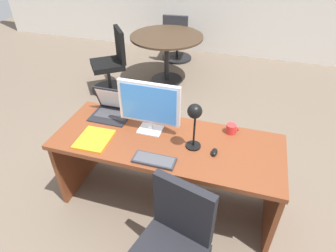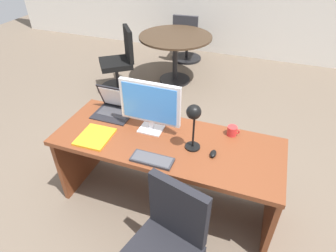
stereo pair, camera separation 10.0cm
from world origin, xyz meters
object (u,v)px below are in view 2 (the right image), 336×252
(desk, at_px, (168,155))
(meeting_table, at_px, (175,48))
(monitor, at_px, (150,104))
(coffee_mug, at_px, (232,131))
(book, at_px, (95,137))
(mouse, at_px, (213,154))
(meeting_chair_far, at_px, (120,66))
(laptop, at_px, (115,105))
(keyboard, at_px, (152,160))
(meeting_chair_near, at_px, (186,42))
(desk_lamp, at_px, (194,118))

(desk, height_order, meeting_table, meeting_table)
(monitor, bearing_deg, coffee_mug, 14.13)
(monitor, bearing_deg, book, -146.42)
(mouse, distance_m, coffee_mug, 0.32)
(coffee_mug, bearing_deg, monitor, -165.87)
(monitor, distance_m, meeting_chair_far, 2.28)
(desk, distance_m, book, 0.64)
(laptop, height_order, coffee_mug, laptop)
(keyboard, height_order, meeting_table, same)
(meeting_chair_near, bearing_deg, desk_lamp, -72.50)
(meeting_chair_near, bearing_deg, keyboard, -77.16)
(meeting_chair_far, bearing_deg, keyboard, -56.14)
(monitor, xyz_separation_m, meeting_table, (-0.57, 2.32, -0.42))
(mouse, bearing_deg, meeting_table, 114.94)
(monitor, height_order, book, monitor)
(monitor, xyz_separation_m, desk_lamp, (0.40, -0.13, 0.04))
(monitor, distance_m, keyboard, 0.46)
(meeting_table, bearing_deg, monitor, -76.15)
(mouse, relative_size, meeting_chair_far, 0.09)
(desk_lamp, relative_size, meeting_chair_near, 0.47)
(mouse, xyz_separation_m, meeting_chair_near, (-1.23, 3.35, -0.40))
(laptop, relative_size, meeting_chair_far, 0.37)
(monitor, relative_size, coffee_mug, 4.85)
(desk_lamp, bearing_deg, keyboard, -136.61)
(laptop, height_order, meeting_table, laptop)
(meeting_chair_far, bearing_deg, monitor, -54.40)
(desk, xyz_separation_m, mouse, (0.40, -0.10, 0.22))
(coffee_mug, height_order, meeting_chair_near, meeting_chair_near)
(book, height_order, meeting_table, meeting_table)
(desk, bearing_deg, meeting_table, 107.53)
(keyboard, relative_size, meeting_chair_near, 0.37)
(desk_lamp, bearing_deg, mouse, -4.74)
(mouse, bearing_deg, book, -173.04)
(laptop, height_order, keyboard, laptop)
(desk_lamp, height_order, book, desk_lamp)
(mouse, distance_m, meeting_chair_far, 2.71)
(desk_lamp, xyz_separation_m, coffee_mug, (0.26, 0.29, -0.26))
(keyboard, height_order, mouse, mouse)
(book, relative_size, meeting_chair_near, 0.35)
(laptop, bearing_deg, monitor, -19.65)
(coffee_mug, bearing_deg, meeting_table, 119.80)
(keyboard, relative_size, mouse, 3.77)
(monitor, bearing_deg, keyboard, -66.00)
(desk, relative_size, keyboard, 5.85)
(meeting_chair_far, bearing_deg, book, -66.57)
(mouse, relative_size, meeting_chair_near, 0.10)
(meeting_chair_near, bearing_deg, book, -85.69)
(desk, relative_size, book, 6.13)
(book, height_order, meeting_chair_near, meeting_chair_near)
(monitor, height_order, desk_lamp, monitor)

